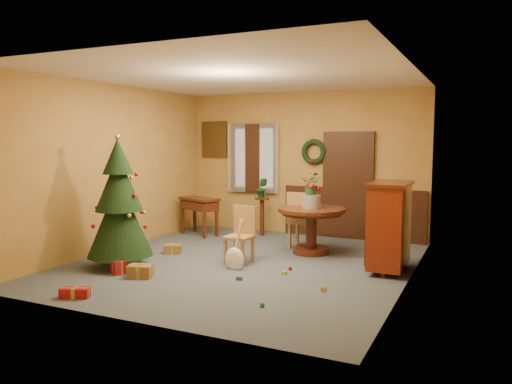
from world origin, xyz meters
The scene contains 21 objects.
room_envelope centered at (0.21, 2.70, 1.12)m, with size 5.50×5.50×5.50m.
dining_table centered at (0.74, 1.13, 0.55)m, with size 1.14×1.14×0.79m.
urn centered at (0.74, 1.13, 0.90)m, with size 0.30×0.30×0.22m, color slate.
centerpiece_plant centered at (0.74, 1.13, 1.20)m, with size 0.35×0.30×0.39m, color #1E4C23.
chair_near centered at (-0.06, 0.06, 0.48)m, with size 0.41×0.41×0.90m.
chair_far centered at (0.43, 1.46, 0.55)m, with size 0.46×0.46×1.02m.
guitar centered at (0.03, -0.36, 0.37)m, with size 0.31×0.15×0.74m, color white, non-canonical shape.
plant_stand centered at (-0.69, 2.25, 0.48)m, with size 0.30×0.30×0.77m.
stand_plant centered at (-0.69, 2.25, 0.97)m, with size 0.23×0.18×0.41m, color #19471E.
christmas_tree centered at (-1.62, -0.97, 0.96)m, with size 0.98×0.98×2.03m.
writing_desk centered at (-1.88, 1.76, 0.58)m, with size 0.96×0.71×0.77m.
sideboard centered at (2.15, 0.53, 0.71)m, with size 0.55×1.04×1.32m.
gift_a centered at (-0.97, -1.31, 0.09)m, with size 0.39×0.34×0.18m.
gift_b centered at (-1.37, -1.29, 0.10)m, with size 0.27×0.27×0.21m.
gift_c centered at (-1.41, 0.12, 0.08)m, with size 0.34×0.30×0.16m.
gift_d centered at (-1.12, -2.40, 0.06)m, with size 0.38×0.28×0.13m.
toy_a centered at (0.37, -0.85, 0.03)m, with size 0.08×0.05×0.05m, color #284FB0.
toy_b centered at (1.11, -1.73, 0.03)m, with size 0.06×0.06×0.06m, color #24853D.
toy_c centered at (0.83, -0.31, 0.03)m, with size 0.08×0.05×0.05m, color gold.
toy_d centered at (0.81, -0.05, 0.03)m, with size 0.06×0.06×0.06m, color red.
toy_e centered at (1.58, -0.84, 0.03)m, with size 0.08×0.05×0.05m, color gold.
Camera 1 is at (3.44, -6.87, 1.94)m, focal length 35.00 mm.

